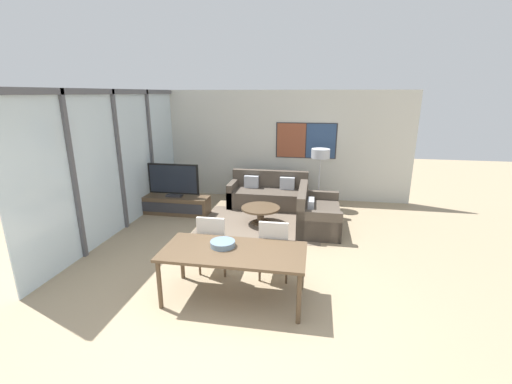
# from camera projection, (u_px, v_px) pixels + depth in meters

# --- Properties ---
(ground_plane) EXTENTS (24.00, 24.00, 0.00)m
(ground_plane) POSITION_uv_depth(u_px,v_px,m) (225.00, 324.00, 4.19)
(ground_plane) COLOR #9E896B
(wall_back) EXTENTS (6.80, 0.09, 2.80)m
(wall_back) POSITION_uv_depth(u_px,v_px,m) (278.00, 145.00, 8.94)
(wall_back) COLOR silver
(wall_back) RESTS_ON ground_plane
(window_wall_left) EXTENTS (0.07, 5.44, 2.80)m
(window_wall_left) POSITION_uv_depth(u_px,v_px,m) (118.00, 155.00, 6.82)
(window_wall_left) COLOR silver
(window_wall_left) RESTS_ON ground_plane
(area_rug) EXTENTS (2.57, 1.92, 0.01)m
(area_rug) POSITION_uv_depth(u_px,v_px,m) (261.00, 223.00, 7.44)
(area_rug) COLOR #706051
(area_rug) RESTS_ON ground_plane
(tv_console) EXTENTS (1.60, 0.47, 0.42)m
(tv_console) POSITION_uv_depth(u_px,v_px,m) (175.00, 205.00, 7.99)
(tv_console) COLOR brown
(tv_console) RESTS_ON ground_plane
(television) EXTENTS (1.20, 0.20, 0.77)m
(television) POSITION_uv_depth(u_px,v_px,m) (173.00, 180.00, 7.82)
(television) COLOR #2D2D33
(television) RESTS_ON tv_console
(sofa_main) EXTENTS (1.92, 0.86, 0.84)m
(sofa_main) POSITION_uv_depth(u_px,v_px,m) (269.00, 195.00, 8.54)
(sofa_main) COLOR #51473D
(sofa_main) RESTS_ON ground_plane
(sofa_side) EXTENTS (0.86, 1.53, 0.84)m
(sofa_side) POSITION_uv_depth(u_px,v_px,m) (315.00, 215.00, 7.13)
(sofa_side) COLOR #51473D
(sofa_side) RESTS_ON ground_plane
(coffee_table) EXTENTS (0.83, 0.83, 0.37)m
(coffee_table) POSITION_uv_depth(u_px,v_px,m) (261.00, 211.00, 7.36)
(coffee_table) COLOR brown
(coffee_table) RESTS_ON ground_plane
(dining_table) EXTENTS (1.92, 0.89, 0.72)m
(dining_table) POSITION_uv_depth(u_px,v_px,m) (234.00, 255.00, 4.55)
(dining_table) COLOR brown
(dining_table) RESTS_ON ground_plane
(dining_chair_left) EXTENTS (0.46, 0.46, 0.96)m
(dining_chair_left) POSITION_uv_depth(u_px,v_px,m) (214.00, 242.00, 5.26)
(dining_chair_left) COLOR beige
(dining_chair_left) RESTS_ON ground_plane
(dining_chair_centre) EXTENTS (0.46, 0.46, 0.96)m
(dining_chair_centre) POSITION_uv_depth(u_px,v_px,m) (274.00, 247.00, 5.09)
(dining_chair_centre) COLOR beige
(dining_chair_centre) RESTS_ON ground_plane
(fruit_bowl) EXTENTS (0.34, 0.34, 0.08)m
(fruit_bowl) POSITION_uv_depth(u_px,v_px,m) (223.00, 243.00, 4.63)
(fruit_bowl) COLOR slate
(fruit_bowl) RESTS_ON dining_table
(floor_lamp) EXTENTS (0.44, 0.44, 1.45)m
(floor_lamp) POSITION_uv_depth(u_px,v_px,m) (320.00, 156.00, 8.16)
(floor_lamp) COLOR #2D2D33
(floor_lamp) RESTS_ON ground_plane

